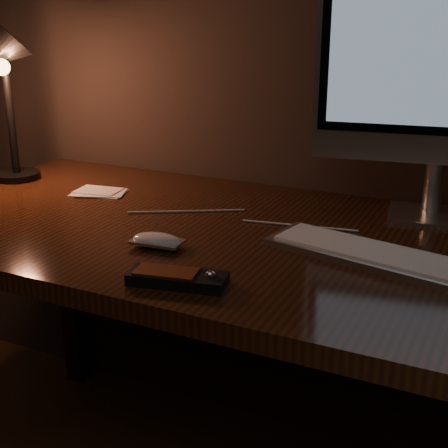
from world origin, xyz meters
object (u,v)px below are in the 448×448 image
at_px(desk, 254,276).
at_px(mouse, 157,242).
at_px(media_remote, 177,278).
at_px(desk_lamp, 3,75).
at_px(monitor, 445,64).
at_px(keyboard, 388,258).

relative_size(desk, mouse, 15.56).
distance_m(media_remote, desk_lamp, 0.86).
bearing_deg(media_remote, desk, 79.74).
distance_m(monitor, keyboard, 0.45).
bearing_deg(media_remote, keyboard, 28.58).
xyz_separation_m(keyboard, media_remote, (-0.30, -0.25, 0.00)).
bearing_deg(keyboard, mouse, -152.59).
bearing_deg(desk, desk_lamp, 178.35).
height_order(desk, desk_lamp, desk_lamp).
height_order(keyboard, desk_lamp, desk_lamp).
relative_size(desk, media_remote, 8.99).
distance_m(keyboard, desk_lamp, 1.07).
relative_size(monitor, media_remote, 3.19).
bearing_deg(keyboard, monitor, 96.64).
xyz_separation_m(desk, media_remote, (0.01, -0.36, 0.14)).
height_order(keyboard, mouse, mouse).
bearing_deg(desk, monitor, 31.14).
distance_m(monitor, media_remote, 0.73).
distance_m(mouse, desk_lamp, 0.70).
distance_m(monitor, mouse, 0.70).
bearing_deg(mouse, monitor, 38.01).
height_order(monitor, media_remote, monitor).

